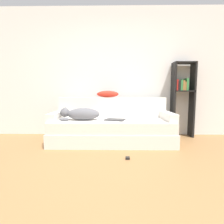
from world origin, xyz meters
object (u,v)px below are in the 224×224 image
at_px(laptop, 115,120).
at_px(throw_pillow, 108,94).
at_px(couch, 112,131).
at_px(power_adapter, 128,158).
at_px(bookshelf, 182,94).
at_px(dog, 81,114).

height_order(laptop, throw_pillow, throw_pillow).
height_order(couch, power_adapter, couch).
relative_size(laptop, power_adapter, 7.07).
bearing_deg(bookshelf, power_adapter, -132.93).
bearing_deg(throw_pillow, dog, -138.36).
height_order(couch, throw_pillow, throw_pillow).
bearing_deg(power_adapter, throw_pillow, 105.27).
distance_m(couch, laptop, 0.24).
distance_m(couch, throw_pillow, 0.77).
bearing_deg(dog, power_adapter, -43.94).
bearing_deg(couch, dog, -173.67).
xyz_separation_m(bookshelf, power_adapter, (-1.22, -1.31, -0.87)).
height_order(couch, laptop, laptop).
bearing_deg(throw_pillow, power_adapter, -74.73).
height_order(dog, power_adapter, dog).
xyz_separation_m(dog, bookshelf, (2.01, 0.55, 0.35)).
distance_m(bookshelf, power_adapter, 1.99).
xyz_separation_m(dog, power_adapter, (0.79, -0.76, -0.52)).
xyz_separation_m(couch, laptop, (0.05, -0.06, 0.23)).
bearing_deg(dog, throw_pillow, 41.64).
distance_m(dog, throw_pillow, 0.72).
height_order(bookshelf, power_adapter, bookshelf).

